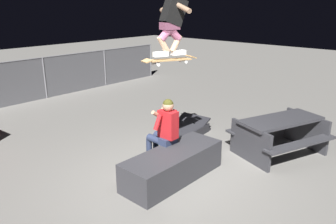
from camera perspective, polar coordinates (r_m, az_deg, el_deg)
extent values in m
plane|color=gray|center=(5.99, 0.41, -11.17)|extent=(40.00, 40.00, 0.00)
cube|color=#38383D|center=(5.85, 0.86, -9.08)|extent=(1.95, 0.70, 0.51)
cube|color=#2D3856|center=(6.03, 0.00, -4.88)|extent=(0.32, 0.20, 0.12)
cube|color=red|center=(5.92, 0.00, -2.12)|extent=(0.20, 0.34, 0.50)
sphere|color=tan|center=(5.81, 0.00, 1.13)|extent=(0.20, 0.20, 0.20)
sphere|color=#484619|center=(5.80, 0.00, 1.31)|extent=(0.19, 0.19, 0.19)
cylinder|color=red|center=(5.80, -1.77, -1.79)|extent=(0.19, 0.08, 0.29)
cylinder|color=tan|center=(5.88, -1.94, -0.45)|extent=(0.24, 0.07, 0.19)
cylinder|color=red|center=(6.07, 0.85, -0.84)|extent=(0.19, 0.08, 0.29)
cylinder|color=tan|center=(6.05, -0.36, 0.08)|extent=(0.24, 0.07, 0.19)
cylinder|color=#2D3856|center=(6.11, -1.97, -4.81)|extent=(0.14, 0.40, 0.14)
cylinder|color=#2D3856|center=(6.35, -3.25, -6.63)|extent=(0.11, 0.11, 0.47)
cube|color=#2D9E66|center=(6.48, -3.52, -8.40)|extent=(0.10, 0.26, 0.08)
cylinder|color=#2D3856|center=(6.23, -0.81, -4.33)|extent=(0.14, 0.40, 0.14)
cylinder|color=#2D3856|center=(6.46, -2.11, -6.14)|extent=(0.11, 0.11, 0.47)
cube|color=#2D9E66|center=(6.59, -2.40, -7.89)|extent=(0.10, 0.26, 0.08)
cube|color=#AD8451|center=(5.83, 0.29, 8.95)|extent=(0.82, 0.42, 0.04)
cube|color=#AD8451|center=(6.07, 3.96, 9.46)|extent=(0.17, 0.23, 0.06)
cube|color=#AD8451|center=(5.61, -3.67, 8.75)|extent=(0.17, 0.23, 0.05)
cube|color=#99999E|center=(5.98, 2.60, 8.92)|extent=(0.10, 0.17, 0.03)
cylinder|color=white|center=(6.06, 2.12, 8.81)|extent=(0.06, 0.04, 0.05)
cylinder|color=white|center=(5.91, 3.09, 8.56)|extent=(0.06, 0.04, 0.05)
cube|color=#99999E|center=(5.69, -2.13, 8.46)|extent=(0.10, 0.17, 0.03)
cylinder|color=white|center=(5.78, -2.57, 8.34)|extent=(0.06, 0.04, 0.05)
cylinder|color=white|center=(5.62, -1.68, 8.08)|extent=(0.06, 0.04, 0.05)
cube|color=white|center=(5.91, 1.81, 10.14)|extent=(0.28, 0.17, 0.08)
cube|color=white|center=(5.72, -1.26, 9.89)|extent=(0.28, 0.17, 0.08)
cylinder|color=tan|center=(5.86, 1.37, 11.65)|extent=(0.26, 0.16, 0.31)
cylinder|color=#96516F|center=(5.80, 0.77, 13.58)|extent=(0.36, 0.22, 0.33)
cylinder|color=tan|center=(5.73, -0.80, 11.51)|extent=(0.26, 0.16, 0.31)
cylinder|color=#96516F|center=(5.75, -0.17, 13.54)|extent=(0.36, 0.22, 0.33)
cube|color=#96516F|center=(5.77, 0.30, 14.55)|extent=(0.34, 0.28, 0.12)
cube|color=black|center=(5.80, 1.01, 16.94)|extent=(0.50, 0.34, 0.52)
cylinder|color=tan|center=(6.00, 0.00, 17.55)|extent=(0.20, 0.45, 0.19)
cylinder|color=tan|center=(5.63, 2.45, 17.50)|extent=(0.20, 0.45, 0.19)
cube|color=#28282D|center=(7.86, 2.76, -3.58)|extent=(1.29, 0.89, 0.06)
cube|color=#28282D|center=(7.83, 2.77, -3.02)|extent=(1.24, 0.89, 0.42)
cube|color=#28282D|center=(8.06, 0.68, -2.44)|extent=(1.09, 0.16, 0.20)
cube|color=#28282D|center=(7.62, 4.98, -3.78)|extent=(1.09, 0.16, 0.20)
cube|color=#38383D|center=(6.99, 18.84, -1.32)|extent=(1.84, 1.24, 0.06)
cube|color=#38383D|center=(7.45, 15.60, -2.27)|extent=(1.68, 0.81, 0.04)
cube|color=#38383D|center=(6.76, 21.91, -5.07)|extent=(1.68, 0.81, 0.04)
cube|color=#38383D|center=(7.67, 22.58, -2.94)|extent=(0.44, 1.05, 0.72)
cube|color=#38383D|center=(6.61, 13.85, -5.33)|extent=(0.44, 1.05, 0.72)
cylinder|color=slate|center=(11.41, -20.37, 5.46)|extent=(0.05, 0.05, 1.32)
cylinder|color=slate|center=(12.67, -10.75, 7.42)|extent=(0.05, 0.05, 1.32)
cylinder|color=slate|center=(14.22, -2.99, 8.85)|extent=(0.05, 0.05, 1.32)
cylinder|color=slate|center=(10.81, -26.37, 7.64)|extent=(12.00, 0.04, 0.04)
cube|color=#59595E|center=(10.93, -25.90, 4.26)|extent=(12.00, 0.01, 1.32)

